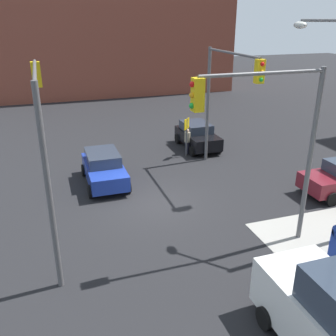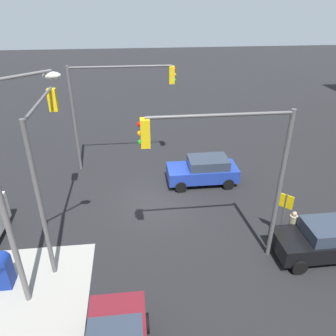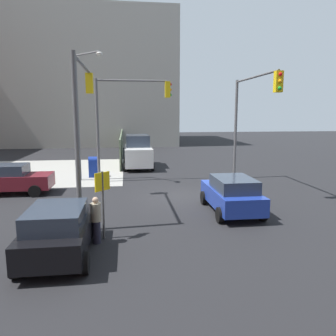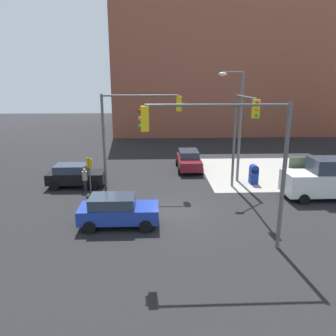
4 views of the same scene
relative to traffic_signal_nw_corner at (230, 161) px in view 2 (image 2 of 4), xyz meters
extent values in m
plane|color=black|center=(2.41, -4.50, -4.63)|extent=(120.00, 120.00, 0.00)
cylinder|color=#59595B|center=(-2.09, 0.00, -1.38)|extent=(0.18, 0.18, 6.50)
cylinder|color=#59595B|center=(0.47, 0.00, 1.75)|extent=(5.13, 0.12, 0.12)
cube|color=yellow|center=(3.04, 0.00, 1.22)|extent=(0.32, 0.36, 1.00)
sphere|color=red|center=(3.22, 0.00, 1.54)|extent=(0.18, 0.18, 0.18)
sphere|color=orange|center=(3.22, 0.00, 1.22)|extent=(0.18, 0.18, 0.18)
sphere|color=green|center=(3.22, 0.00, 0.90)|extent=(0.18, 0.18, 0.18)
cylinder|color=#59595B|center=(6.91, -9.00, -1.38)|extent=(0.18, 0.18, 6.50)
cylinder|color=#59595B|center=(3.96, -9.00, 1.75)|extent=(5.90, 0.12, 0.12)
cube|color=yellow|center=(1.01, -9.00, 1.22)|extent=(0.32, 0.36, 1.00)
sphere|color=red|center=(0.83, -9.00, 1.54)|extent=(0.18, 0.18, 0.18)
sphere|color=orange|center=(0.83, -9.00, 1.22)|extent=(0.18, 0.18, 0.18)
sphere|color=green|center=(0.83, -9.00, 0.90)|extent=(0.18, 0.18, 0.18)
cylinder|color=#59595B|center=(6.91, 0.00, -1.38)|extent=(0.18, 0.18, 6.50)
cylinder|color=#59595B|center=(6.91, -2.22, 1.75)|extent=(0.12, 4.44, 0.12)
cube|color=yellow|center=(6.91, -4.44, 1.22)|extent=(0.36, 0.32, 1.00)
sphere|color=red|center=(6.91, -4.62, 1.54)|extent=(0.18, 0.18, 0.18)
sphere|color=orange|center=(6.91, -4.62, 1.22)|extent=(0.18, 0.18, 0.18)
sphere|color=green|center=(6.91, -4.62, 0.90)|extent=(0.18, 0.18, 0.18)
cylinder|color=slate|center=(7.61, 1.30, -0.63)|extent=(0.20, 0.20, 8.00)
cylinder|color=slate|center=(6.73, 0.48, 3.27)|extent=(1.82, 1.71, 0.10)
ellipsoid|color=silver|center=(5.85, -0.34, 3.12)|extent=(0.56, 0.36, 0.24)
cylinder|color=#4C4C4C|center=(-2.99, -0.92, -3.43)|extent=(0.08, 0.08, 2.40)
cube|color=yellow|center=(-2.99, -0.92, -2.58)|extent=(0.48, 0.48, 0.64)
cube|color=navy|center=(8.61, 0.50, -4.06)|extent=(0.56, 0.64, 1.15)
cylinder|color=navy|center=(8.61, 0.50, -3.48)|extent=(0.56, 0.64, 0.56)
cylinder|color=black|center=(5.15, 3.06, -4.31)|extent=(0.22, 0.64, 0.64)
cylinder|color=black|center=(3.35, 3.06, -4.31)|extent=(0.22, 0.64, 0.64)
cube|color=black|center=(-4.22, 0.34, -3.94)|extent=(3.92, 1.80, 0.75)
cube|color=#2D3847|center=(-4.53, 0.34, -3.29)|extent=(2.20, 1.58, 0.55)
cylinder|color=black|center=(-2.89, 1.24, -4.31)|extent=(0.64, 0.22, 0.64)
cylinder|color=black|center=(-2.89, -0.56, -4.31)|extent=(0.64, 0.22, 0.64)
cylinder|color=black|center=(-5.55, -0.56, -4.31)|extent=(0.64, 0.22, 0.64)
cube|color=#1E389E|center=(-0.49, -6.35, -3.94)|extent=(4.08, 1.80, 0.75)
cube|color=#2D3847|center=(-0.82, -6.35, -3.29)|extent=(2.29, 1.58, 0.55)
cylinder|color=black|center=(0.89, -5.45, -4.31)|extent=(0.64, 0.22, 0.64)
cylinder|color=black|center=(0.89, -7.25, -4.31)|extent=(0.64, 0.22, 0.64)
cylinder|color=black|center=(-1.88, -5.45, -4.31)|extent=(0.64, 0.22, 0.64)
cylinder|color=black|center=(-1.88, -7.25, -4.31)|extent=(0.64, 0.22, 0.64)
cylinder|color=#9E937A|center=(-3.39, -0.70, -3.54)|extent=(0.36, 0.36, 0.62)
sphere|color=tan|center=(-3.39, -0.70, -3.13)|extent=(0.21, 0.21, 0.21)
cylinder|color=#1E1E2D|center=(-3.39, -0.70, -4.24)|extent=(0.28, 0.28, 0.78)
camera|label=1|loc=(17.22, -8.79, 3.40)|focal=40.00mm
camera|label=2|loc=(3.45, 10.30, 5.30)|focal=35.00mm
camera|label=3|loc=(-14.18, -1.75, -0.28)|focal=35.00mm
camera|label=4|loc=(1.40, -22.23, 2.69)|focal=35.00mm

